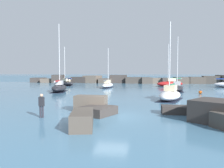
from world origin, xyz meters
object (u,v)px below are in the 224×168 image
at_px(mooring_buoy_orange_near, 200,92).
at_px(person_on_rocks, 42,104).
at_px(sailboat_moored_0, 170,83).
at_px(sailboat_moored_4, 59,87).
at_px(sailboat_moored_1, 177,88).
at_px(sailboat_moored_5, 170,94).
at_px(sailboat_moored_7, 66,83).
at_px(sailboat_moored_2, 108,85).

xyz_separation_m(mooring_buoy_orange_near, person_on_rocks, (-15.06, -19.58, 0.71)).
relative_size(sailboat_moored_0, sailboat_moored_4, 0.85).
xyz_separation_m(sailboat_moored_0, mooring_buoy_orange_near, (2.82, -16.40, -0.44)).
bearing_deg(sailboat_moored_4, person_on_rocks, -70.19).
relative_size(sailboat_moored_1, mooring_buoy_orange_near, 12.96).
xyz_separation_m(sailboat_moored_1, person_on_rocks, (-12.19, -23.47, 0.33)).
bearing_deg(sailboat_moored_1, mooring_buoy_orange_near, -53.54).
distance_m(sailboat_moored_0, sailboat_moored_1, 12.51).
distance_m(sailboat_moored_1, person_on_rocks, 26.45).
bearing_deg(person_on_rocks, sailboat_moored_5, 49.47).
height_order(sailboat_moored_5, mooring_buoy_orange_near, sailboat_moored_5).
distance_m(sailboat_moored_4, mooring_buoy_orange_near, 22.10).
bearing_deg(mooring_buoy_orange_near, sailboat_moored_7, 149.62).
distance_m(sailboat_moored_0, sailboat_moored_4, 25.33).
height_order(sailboat_moored_1, sailboat_moored_4, sailboat_moored_4).
relative_size(sailboat_moored_4, sailboat_moored_7, 1.19).
xyz_separation_m(sailboat_moored_0, sailboat_moored_2, (-13.17, -5.78, -0.11)).
bearing_deg(sailboat_moored_2, sailboat_moored_5, -59.58).
height_order(sailboat_moored_4, mooring_buoy_orange_near, sailboat_moored_4).
xyz_separation_m(sailboat_moored_1, sailboat_moored_2, (-13.12, 6.73, -0.04)).
relative_size(sailboat_moored_0, sailboat_moored_5, 1.07).
bearing_deg(sailboat_moored_7, sailboat_moored_4, -72.20).
relative_size(sailboat_moored_1, sailboat_moored_5, 1.02).
bearing_deg(sailboat_moored_2, sailboat_moored_7, 154.55).
height_order(sailboat_moored_0, sailboat_moored_5, sailboat_moored_0).
distance_m(sailboat_moored_2, sailboat_moored_5, 21.52).
xyz_separation_m(sailboat_moored_4, sailboat_moored_7, (-5.14, 16.00, -0.07)).
height_order(sailboat_moored_7, mooring_buoy_orange_near, sailboat_moored_7).
bearing_deg(sailboat_moored_1, sailboat_moored_4, -168.49).
bearing_deg(person_on_rocks, mooring_buoy_orange_near, 52.45).
height_order(sailboat_moored_4, sailboat_moored_7, sailboat_moored_4).
relative_size(sailboat_moored_1, person_on_rocks, 5.32).
height_order(sailboat_moored_2, mooring_buoy_orange_near, sailboat_moored_2).
bearing_deg(sailboat_moored_5, sailboat_moored_0, 84.65).
distance_m(sailboat_moored_2, sailboat_moored_7, 12.45).
distance_m(sailboat_moored_1, sailboat_moored_4, 19.62).
xyz_separation_m(sailboat_moored_1, sailboat_moored_4, (-19.23, -3.92, 0.08)).
relative_size(sailboat_moored_2, person_on_rocks, 4.80).
distance_m(sailboat_moored_1, sailboat_moored_5, 12.03).
height_order(sailboat_moored_4, sailboat_moored_5, sailboat_moored_4).
height_order(sailboat_moored_2, person_on_rocks, sailboat_moored_2).
height_order(sailboat_moored_0, sailboat_moored_1, sailboat_moored_0).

